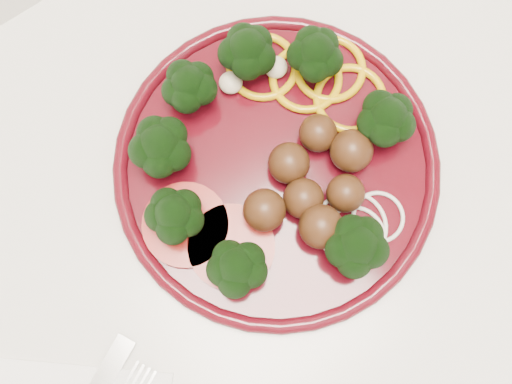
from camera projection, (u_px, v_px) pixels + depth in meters
counter at (210, 299)px, 1.02m from camera, size 2.40×0.60×0.90m
plate at (274, 161)px, 0.58m from camera, size 0.30×0.30×0.07m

